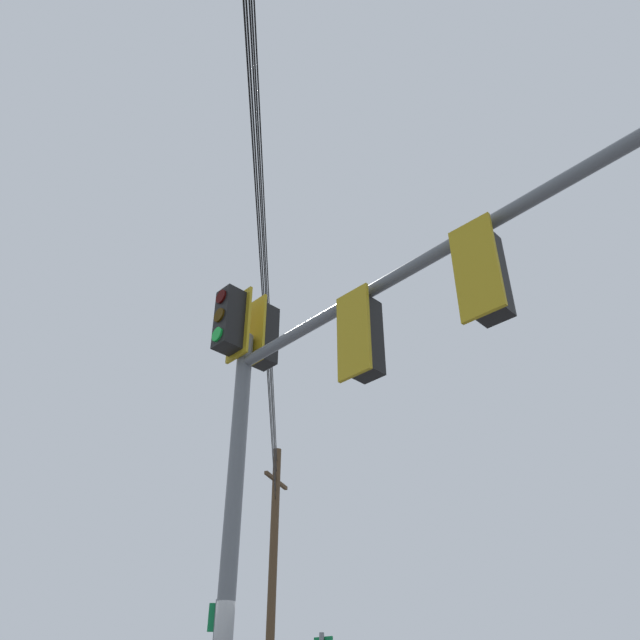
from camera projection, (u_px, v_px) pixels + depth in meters
name	position (u px, v px, depth m)	size (l,w,h in m)	color
signal_mast_assembly	(303.00, 386.00, 7.20)	(1.41, 5.57, 6.48)	slate
utility_pole_wooden	(272.00, 592.00, 21.05)	(1.83, 0.66, 10.27)	#4C3823
overhead_wire_span	(254.00, 90.00, 9.04)	(26.06, 21.36, 1.49)	black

